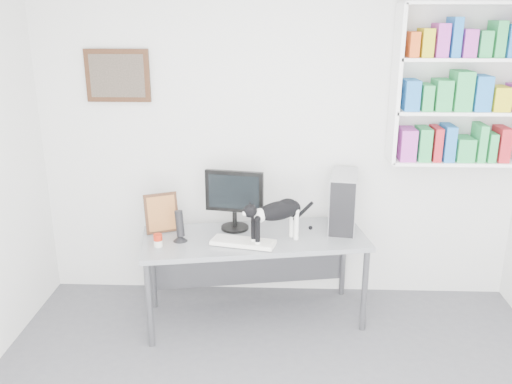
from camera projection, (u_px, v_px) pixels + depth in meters
room at (279, 237)px, 2.61m from camera, size 4.01×4.01×2.70m
bookshelf at (461, 85)px, 4.16m from camera, size 1.03×0.28×1.24m
wall_art at (118, 76)px, 4.35m from camera, size 0.52×0.04×0.42m
desk at (255, 278)px, 4.34m from camera, size 1.82×0.96×0.72m
monitor at (234, 200)px, 4.29m from camera, size 0.50×0.30×0.50m
keyboard at (243, 242)px, 4.07m from camera, size 0.51×0.28×0.04m
pc_tower at (343, 201)px, 4.33m from camera, size 0.27×0.48×0.45m
speaker at (180, 225)px, 4.10m from camera, size 0.15×0.15×0.25m
leaning_print at (161, 212)px, 4.27m from camera, size 0.28×0.20×0.33m
soup_can at (158, 240)px, 4.03m from camera, size 0.07×0.07×0.10m
cat at (277, 221)px, 4.06m from camera, size 0.55×0.41×0.34m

